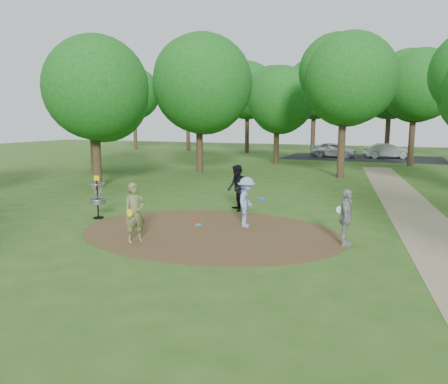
% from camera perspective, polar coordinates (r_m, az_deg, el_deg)
% --- Properties ---
extents(ground, '(100.00, 100.00, 0.00)m').
position_cam_1_polar(ground, '(13.74, -1.91, -5.29)').
color(ground, '#2D5119').
rests_on(ground, ground).
extents(dirt_clearing, '(8.40, 8.40, 0.02)m').
position_cam_1_polar(dirt_clearing, '(13.74, -1.91, -5.25)').
color(dirt_clearing, '#47301C').
rests_on(dirt_clearing, ground).
extents(footpath, '(7.55, 39.89, 0.01)m').
position_cam_1_polar(footpath, '(14.58, 25.80, -5.36)').
color(footpath, '#8C7A5B').
rests_on(footpath, ground).
extents(parking_lot, '(14.00, 8.00, 0.01)m').
position_cam_1_polar(parking_lot, '(42.40, 17.60, 4.28)').
color(parking_lot, black).
rests_on(parking_lot, ground).
extents(player_observer_with_disc, '(0.69, 0.76, 1.73)m').
position_cam_1_polar(player_observer_with_disc, '(12.72, -11.57, -2.67)').
color(player_observer_with_disc, '#656A3D').
rests_on(player_observer_with_disc, ground).
extents(player_throwing_with_disc, '(1.02, 1.14, 1.65)m').
position_cam_1_polar(player_throwing_with_disc, '(14.29, 2.96, -1.33)').
color(player_throwing_with_disc, '#7F97BE').
rests_on(player_throwing_with_disc, ground).
extents(player_walking_with_disc, '(1.06, 1.10, 1.79)m').
position_cam_1_polar(player_walking_with_disc, '(16.81, 1.69, 0.54)').
color(player_walking_with_disc, black).
rests_on(player_walking_with_disc, ground).
extents(player_waiting_with_disc, '(0.52, 0.98, 1.60)m').
position_cam_1_polar(player_waiting_with_disc, '(12.59, 15.63, -3.27)').
color(player_waiting_with_disc, gray).
rests_on(player_waiting_with_disc, ground).
extents(disc_ground_cyan, '(0.22, 0.22, 0.02)m').
position_cam_1_polar(disc_ground_cyan, '(14.64, -3.39, -4.26)').
color(disc_ground_cyan, '#19AFCB').
rests_on(disc_ground_cyan, dirt_clearing).
extents(disc_ground_red, '(0.22, 0.22, 0.02)m').
position_cam_1_polar(disc_ground_red, '(15.61, -3.91, -3.40)').
color(disc_ground_red, red).
rests_on(disc_ground_red, dirt_clearing).
extents(car_left, '(4.23, 1.79, 1.43)m').
position_cam_1_polar(car_left, '(42.13, 14.13, 5.37)').
color(car_left, '#B7B9C0').
rests_on(car_left, ground).
extents(car_right, '(4.36, 2.43, 1.36)m').
position_cam_1_polar(car_right, '(42.59, 20.60, 5.05)').
color(car_right, '#9FA2A7').
rests_on(car_right, ground).
extents(disc_golf_basket, '(0.63, 0.63, 1.54)m').
position_cam_1_polar(disc_golf_basket, '(16.13, -16.21, -0.28)').
color(disc_golf_basket, black).
rests_on(disc_golf_basket, ground).
extents(tree_ring, '(37.80, 45.23, 8.70)m').
position_cam_1_polar(tree_ring, '(21.96, 12.15, 13.62)').
color(tree_ring, '#332316').
rests_on(tree_ring, ground).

